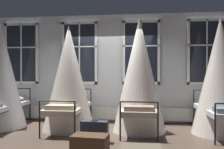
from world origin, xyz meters
name	(u,v)px	position (x,y,z in m)	size (l,w,h in m)	color
ground	(105,129)	(0.00, 0.00, 0.00)	(19.52, 19.52, 0.00)	#4C3D33
back_wall_with_windows	(110,68)	(0.00, 1.07, 1.57)	(9.63, 0.10, 3.14)	silver
window_bank	(110,81)	(0.00, 0.95, 1.20)	(6.52, 0.10, 2.87)	black
cot_first	(1,77)	(-2.77, -0.08, 1.33)	(1.31, 1.90, 2.75)	black
cot_second	(69,79)	(-0.91, -0.11, 1.28)	(1.31, 1.89, 2.64)	black
cot_third	(139,76)	(0.86, -0.08, 1.36)	(1.31, 1.88, 2.80)	black
cot_fourth	(220,77)	(2.75, -0.14, 1.33)	(1.31, 1.89, 2.75)	black
rug_third	(141,147)	(0.91, -1.41, 0.01)	(0.80, 0.56, 0.01)	brown
suitcase_dark	(95,131)	(-0.05, -1.17, 0.22)	(0.57, 0.25, 0.47)	#2D3342
travel_trunk	(90,144)	(0.00, -1.83, 0.16)	(0.64, 0.40, 0.32)	#472D1E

